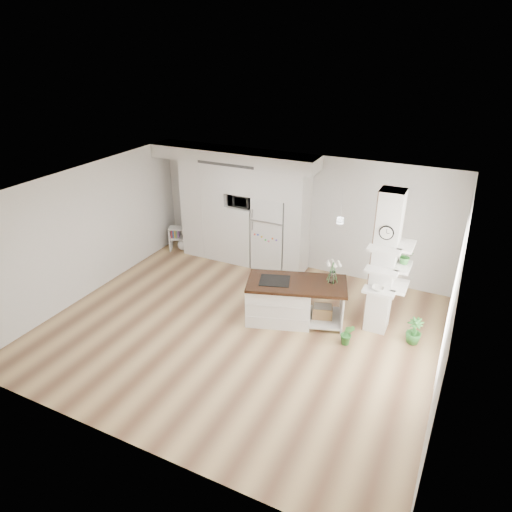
{
  "coord_description": "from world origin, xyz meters",
  "views": [
    {
      "loc": [
        3.39,
        -6.26,
        4.97
      ],
      "look_at": [
        -0.07,
        0.9,
        1.13
      ],
      "focal_mm": 32.0,
      "sensor_mm": 36.0,
      "label": 1
    }
  ],
  "objects_px": {
    "refrigerator": "(272,232)",
    "bookshelf": "(181,240)",
    "kitchen_island": "(285,300)",
    "floor_plant_a": "(347,334)"
  },
  "relations": [
    {
      "from": "refrigerator",
      "to": "bookshelf",
      "type": "relative_size",
      "value": 2.82
    },
    {
      "from": "kitchen_island",
      "to": "floor_plant_a",
      "type": "distance_m",
      "value": 1.35
    },
    {
      "from": "kitchen_island",
      "to": "bookshelf",
      "type": "height_order",
      "value": "kitchen_island"
    },
    {
      "from": "kitchen_island",
      "to": "bookshelf",
      "type": "relative_size",
      "value": 3.27
    },
    {
      "from": "floor_plant_a",
      "to": "bookshelf",
      "type": "bearing_deg",
      "value": 157.24
    },
    {
      "from": "kitchen_island",
      "to": "bookshelf",
      "type": "distance_m",
      "value": 4.05
    },
    {
      "from": "refrigerator",
      "to": "bookshelf",
      "type": "bearing_deg",
      "value": -175.93
    },
    {
      "from": "bookshelf",
      "to": "floor_plant_a",
      "type": "height_order",
      "value": "bookshelf"
    },
    {
      "from": "refrigerator",
      "to": "floor_plant_a",
      "type": "relative_size",
      "value": 3.95
    },
    {
      "from": "kitchen_island",
      "to": "refrigerator",
      "type": "bearing_deg",
      "value": 102.6
    }
  ]
}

